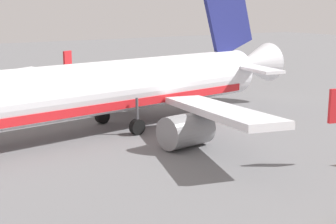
% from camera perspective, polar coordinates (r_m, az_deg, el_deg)
% --- Properties ---
extents(airplane, '(37.65, 30.32, 11.34)m').
position_cam_1_polar(airplane, '(35.17, -7.66, 2.56)').
color(airplane, silver).
rests_on(airplane, ground).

